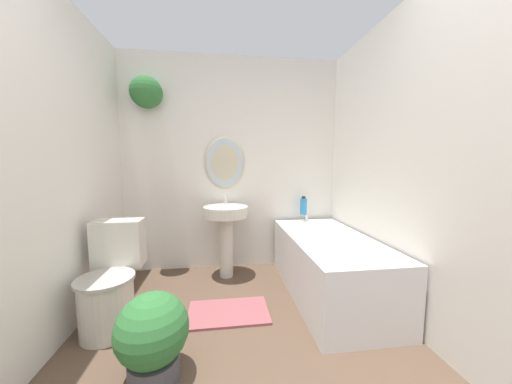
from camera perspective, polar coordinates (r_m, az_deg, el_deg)
wall_back at (r=2.98m, az=-6.70°, el=7.32°), size 2.54×0.32×2.40m
wall_left at (r=2.05m, az=-40.44°, el=4.58°), size 0.06×2.58×2.40m
wall_right at (r=2.21m, az=30.91°, el=5.19°), size 0.06×2.58×2.40m
toilet at (r=2.28m, az=-29.50°, el=-17.17°), size 0.39×0.56×0.76m
pedestal_sink at (r=2.76m, az=-6.70°, el=-7.18°), size 0.47×0.47×0.86m
bathtub at (r=2.55m, az=15.82°, el=-15.14°), size 0.70×1.47×0.63m
shampoo_bottle at (r=3.03m, az=10.51°, el=-3.08°), size 0.08×0.08×0.21m
potted_plant at (r=1.72m, az=-22.00°, el=-27.28°), size 0.40×0.40×0.50m
bath_mat at (r=2.31m, az=-6.15°, el=-25.06°), size 0.65×0.40×0.02m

